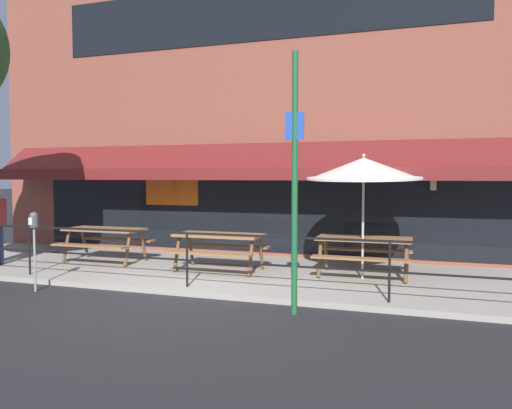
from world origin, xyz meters
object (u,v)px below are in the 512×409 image
picnic_table_left (105,235)px  patio_umbrella_right (364,169)px  picnic_table_right (364,246)px  parking_meter_near (34,227)px  street_sign_pole (295,181)px  picnic_table_centre (219,242)px

picnic_table_left → patio_umbrella_right: size_ratio=0.76×
picnic_table_left → picnic_table_right: bearing=1.5°
picnic_table_left → parking_meter_near: parking_meter_near is taller
patio_umbrella_right → street_sign_pole: 2.57m
parking_meter_near → street_sign_pole: 4.80m
picnic_table_left → parking_meter_near: (0.35, -2.54, 0.44)m
picnic_table_left → picnic_table_right: size_ratio=1.00×
picnic_table_centre → picnic_table_right: (2.89, 0.34, 0.00)m
picnic_table_left → picnic_table_centre: bearing=-3.6°
parking_meter_near → picnic_table_left: bearing=97.8°
picnic_table_right → parking_meter_near: size_ratio=1.27×
picnic_table_centre → street_sign_pole: (2.18, -2.31, 1.28)m
picnic_table_left → picnic_table_centre: (2.89, -0.18, 0.00)m
picnic_table_left → picnic_table_right: same height
picnic_table_right → patio_umbrella_right: bearing=-90.0°
patio_umbrella_right → picnic_table_left: bearing=179.6°
patio_umbrella_right → parking_meter_near: size_ratio=1.67×
picnic_table_left → picnic_table_right: (5.79, 0.16, 0.00)m
parking_meter_near → street_sign_pole: street_sign_pole is taller
picnic_table_centre → street_sign_pole: size_ratio=0.47×
picnic_table_centre → picnic_table_right: size_ratio=1.00×
picnic_table_right → street_sign_pole: bearing=-105.2°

